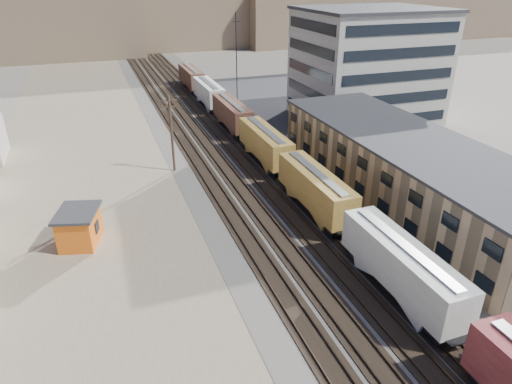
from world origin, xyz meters
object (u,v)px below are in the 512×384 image
object	(u,v)px
maintenance_shed	(79,227)
freight_train	(287,163)
parked_car_blue	(313,111)
utility_pole_north	(172,132)

from	to	relation	value
maintenance_shed	freight_train	bearing A→B (deg)	13.53
maintenance_shed	parked_car_blue	bearing A→B (deg)	38.36
freight_train	utility_pole_north	world-z (taller)	utility_pole_north
freight_train	parked_car_blue	size ratio (longest dim) A/B	24.17
freight_train	maintenance_shed	bearing A→B (deg)	-166.47
utility_pole_north	parked_car_blue	bearing A→B (deg)	31.37
freight_train	maintenance_shed	xyz separation A→B (m)	(-24.11, -5.80, -1.03)
maintenance_shed	parked_car_blue	distance (m)	51.96
utility_pole_north	parked_car_blue	xyz separation A→B (m)	(28.92, 17.63, -4.61)
utility_pole_north	maintenance_shed	distance (m)	19.11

